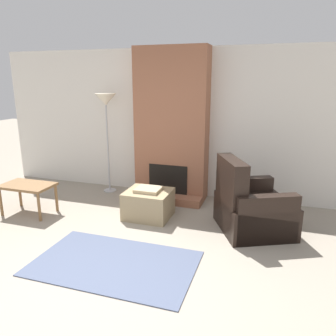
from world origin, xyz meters
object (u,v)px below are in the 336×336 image
object	(u,v)px
side_table	(28,188)
floor_lamp_left	(106,105)
ottoman	(148,203)
armchair	(249,209)

from	to	relation	value
side_table	floor_lamp_left	xyz separation A→B (m)	(0.70, 1.37, 1.21)
side_table	floor_lamp_left	size ratio (longest dim) A/B	0.44
ottoman	floor_lamp_left	xyz separation A→B (m)	(-1.15, 0.92, 1.41)
armchair	side_table	xyz separation A→B (m)	(-3.36, -0.45, 0.10)
armchair	side_table	world-z (taller)	armchair
armchair	floor_lamp_left	distance (m)	3.10
side_table	floor_lamp_left	world-z (taller)	floor_lamp_left
side_table	ottoman	bearing A→B (deg)	13.61
ottoman	armchair	distance (m)	1.51
floor_lamp_left	side_table	bearing A→B (deg)	-117.22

